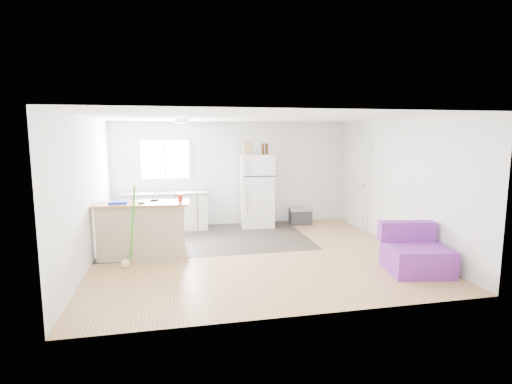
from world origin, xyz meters
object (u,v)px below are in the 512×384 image
cleaner_jug (184,251)px  bottle_right (267,149)px  red_cup (180,198)px  blue_tray (118,202)px  cooler (300,216)px  bottle_left (263,149)px  mop (127,253)px  purple_seat (415,254)px  cardboard_box (248,148)px  peninsula (142,230)px  kitchen_cabinets (165,211)px  refrigerator (257,191)px

cleaner_jug → bottle_right: bearing=68.3°
red_cup → blue_tray: 1.03m
cooler → bottle_left: size_ratio=2.14×
mop → bottle_right: bottle_right is taller
cooler → mop: size_ratio=0.40×
purple_seat → cardboard_box: size_ratio=3.42×
mop → red_cup: size_ratio=11.04×
peninsula → cardboard_box: bearing=44.3°
cooler → cardboard_box: cardboard_box is taller
cooler → bottle_right: bottle_right is taller
cardboard_box → kitchen_cabinets: bearing=176.4°
cleaner_jug → blue_tray: 1.38m
mop → bottle_right: 4.06m
refrigerator → cardboard_box: cardboard_box is taller
blue_tray → bottle_right: bearing=32.6°
bottle_right → red_cup: bearing=-136.5°
peninsula → bottle_left: bearing=39.6°
red_cup → bottle_right: size_ratio=0.48×
purple_seat → cardboard_box: 4.29m
bottle_left → kitchen_cabinets: bearing=175.6°
peninsula → red_cup: (0.66, 0.01, 0.54)m
cleaner_jug → bottle_right: size_ratio=1.11×
kitchen_cabinets → peninsula: kitchen_cabinets is taller
kitchen_cabinets → cardboard_box: bearing=-3.2°
purple_seat → mop: bearing=175.9°
red_cup → purple_seat: bearing=-24.8°
peninsula → mop: mop is taller
red_cup → cooler: bearing=33.3°
refrigerator → blue_tray: bearing=-140.3°
peninsula → mop: 0.59m
kitchen_cabinets → cardboard_box: size_ratio=6.32×
peninsula → cardboard_box: 3.18m
kitchen_cabinets → refrigerator: 2.11m
purple_seat → cooler: bearing=111.9°
red_cup → bottle_left: (1.89, 1.79, 0.76)m
blue_tray → bottle_right: 3.69m
cleaner_jug → blue_tray: size_ratio=0.92×
refrigerator → blue_tray: 3.40m
bottle_left → mop: bearing=-140.3°
cardboard_box → bottle_left: (0.34, -0.05, -0.02)m
peninsula → cooler: bearing=32.7°
kitchen_cabinets → peninsula: (-0.37, -1.97, 0.06)m
cooler → bottle_left: bottle_left is taller
mop → bottle_right: bearing=13.4°
cleaner_jug → red_cup: size_ratio=2.31×
blue_tray → bottle_right: (3.03, 1.94, 0.81)m
peninsula → bottle_right: 3.53m
cooler → cardboard_box: 2.05m
cooler → red_cup: (-2.82, -1.86, 0.82)m
purple_seat → cleaner_jug: purple_seat is taller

